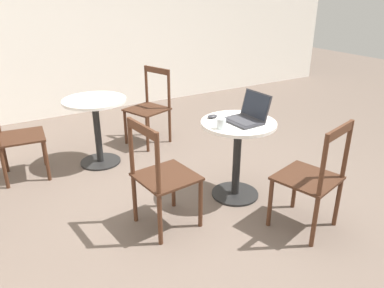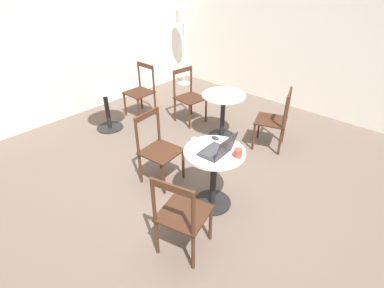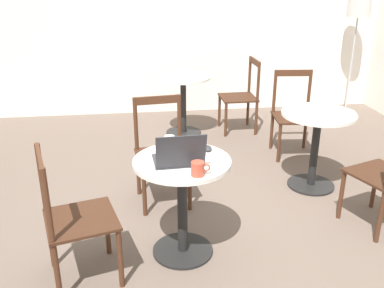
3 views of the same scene
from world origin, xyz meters
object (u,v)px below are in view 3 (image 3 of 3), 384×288
object	(u,v)px
cafe_table_near	(182,188)
chair_near_back	(161,153)
chair_far_right	(242,96)
laptop	(179,157)
chair_mid_back	(293,115)
mouse	(208,148)
floor_lamp	(358,15)
cafe_table_mid	(316,134)
cafe_table_far	(183,93)
drinking_glass	(170,142)
chair_near_left	(73,219)
mug	(198,169)

from	to	relation	value
cafe_table_near	chair_near_back	world-z (taller)	chair_near_back
chair_far_right	cafe_table_near	bearing A→B (deg)	-112.38
laptop	chair_mid_back	bearing A→B (deg)	50.42
chair_mid_back	mouse	distance (m)	2.00
floor_lamp	mouse	world-z (taller)	floor_lamp
cafe_table_near	cafe_table_mid	xyz separation A→B (m)	(1.35, 0.89, 0.00)
laptop	mouse	xyz separation A→B (m)	(0.23, 0.21, -0.03)
cafe_table_near	chair_mid_back	size ratio (longest dim) A/B	0.80
cafe_table_near	chair_near_back	bearing A→B (deg)	96.60
chair_near_back	chair_far_right	xyz separation A→B (m)	(1.13, 1.71, 0.00)
cafe_table_far	chair_mid_back	bearing A→B (deg)	-35.59
floor_lamp	laptop	world-z (taller)	floor_lamp
chair_mid_back	drinking_glass	world-z (taller)	chair_mid_back
mouse	laptop	bearing A→B (deg)	-137.08
drinking_glass	chair_near_back	bearing A→B (deg)	92.94
laptop	mouse	world-z (taller)	laptop
floor_lamp	laptop	size ratio (longest dim) A/B	4.80
chair_near_left	mug	size ratio (longest dim) A/B	7.59
floor_lamp	cafe_table_near	bearing A→B (deg)	-131.87
laptop	chair_near_back	bearing A→B (deg)	94.28
cafe_table_near	chair_mid_back	world-z (taller)	chair_mid_back
chair_far_right	floor_lamp	xyz separation A→B (m)	(1.72, 0.55, 0.93)
cafe_table_near	cafe_table_mid	world-z (taller)	same
cafe_table_far	chair_near_left	world-z (taller)	chair_near_left
cafe_table_far	floor_lamp	xyz separation A→B (m)	(2.47, 0.57, 0.85)
floor_lamp	mouse	size ratio (longest dim) A/B	16.33
cafe_table_near	chair_far_right	xyz separation A→B (m)	(1.04, 2.52, -0.07)
floor_lamp	drinking_glass	size ratio (longest dim) A/B	18.36
cafe_table_near	chair_near_left	size ratio (longest dim) A/B	0.80
laptop	mug	distance (m)	0.21
mouse	mug	size ratio (longest dim) A/B	0.82
cafe_table_near	laptop	xyz separation A→B (m)	(-0.03, -0.07, 0.26)
chair_mid_back	floor_lamp	world-z (taller)	floor_lamp
cafe_table_mid	mouse	world-z (taller)	mouse
chair_mid_back	laptop	distance (m)	2.31
floor_lamp	laptop	xyz separation A→B (m)	(-2.79, -3.14, -0.59)
chair_near_back	floor_lamp	size ratio (longest dim) A/B	0.57
chair_far_right	laptop	world-z (taller)	laptop
chair_far_right	laptop	xyz separation A→B (m)	(-1.07, -2.59, 0.34)
chair_near_left	drinking_glass	distance (m)	0.85
cafe_table_near	floor_lamp	bearing A→B (deg)	48.13
cafe_table_near	mouse	xyz separation A→B (m)	(0.20, 0.15, 0.23)
mouse	cafe_table_far	bearing A→B (deg)	87.87
cafe_table_far	laptop	world-z (taller)	laptop
laptop	drinking_glass	xyz separation A→B (m)	(-0.04, 0.30, -0.01)
chair_near_left	chair_near_back	size ratio (longest dim) A/B	1.00
chair_near_back	laptop	world-z (taller)	laptop
cafe_table_near	chair_near_left	distance (m)	0.75
chair_mid_back	laptop	world-z (taller)	laptop
chair_near_left	chair_far_right	world-z (taller)	same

